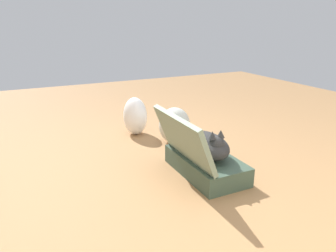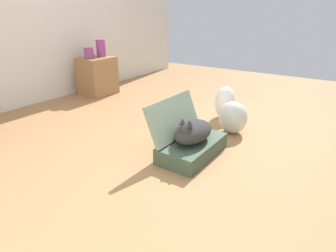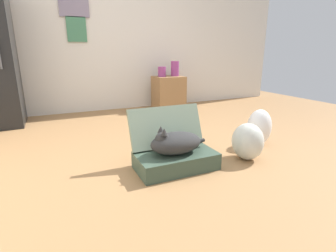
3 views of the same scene
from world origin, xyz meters
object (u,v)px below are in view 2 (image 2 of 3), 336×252
at_px(cat, 192,131).
at_px(side_table, 98,76).
at_px(vase_tall, 89,53).
at_px(vase_short, 101,48).
at_px(suitcase_base, 192,148).
at_px(plastic_bag_white, 233,117).
at_px(plastic_bag_clear, 225,102).

relative_size(cat, side_table, 0.93).
xyz_separation_m(vase_tall, vase_short, (0.25, 0.01, 0.04)).
relative_size(suitcase_base, plastic_bag_white, 1.97).
bearing_deg(suitcase_base, vase_tall, 69.71).
bearing_deg(plastic_bag_white, side_table, 83.61).
distance_m(plastic_bag_clear, vase_tall, 2.10).
distance_m(plastic_bag_clear, side_table, 2.05).
distance_m(suitcase_base, vase_tall, 2.42).
bearing_deg(cat, plastic_bag_white, -6.87).
height_order(side_table, vase_short, vase_short).
height_order(cat, plastic_bag_clear, same).
distance_m(suitcase_base, side_table, 2.41).
bearing_deg(vase_short, vase_tall, -176.61).
relative_size(plastic_bag_clear, side_table, 0.69).
relative_size(plastic_bag_clear, vase_short, 1.54).
xyz_separation_m(plastic_bag_clear, side_table, (-0.12, 2.04, 0.09)).
bearing_deg(plastic_bag_clear, side_table, 93.24).
xyz_separation_m(plastic_bag_white, vase_tall, (0.13, 2.29, 0.47)).
bearing_deg(side_table, plastic_bag_clear, -86.76).
bearing_deg(plastic_bag_white, suitcase_base, 173.06).
height_order(cat, vase_short, vase_short).
distance_m(plastic_bag_white, vase_short, 2.39).
height_order(cat, side_table, side_table).
relative_size(cat, vase_tall, 3.20).
bearing_deg(vase_short, suitcase_base, -115.54).
bearing_deg(vase_short, cat, -115.76).
xyz_separation_m(plastic_bag_clear, vase_short, (0.01, 2.05, 0.49)).
bearing_deg(suitcase_base, plastic_bag_white, -6.94).
distance_m(suitcase_base, plastic_bag_clear, 1.08).
bearing_deg(vase_tall, plastic_bag_clear, -83.32).
bearing_deg(side_table, cat, -113.25).
xyz_separation_m(suitcase_base, vase_short, (1.06, 2.22, 0.61)).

